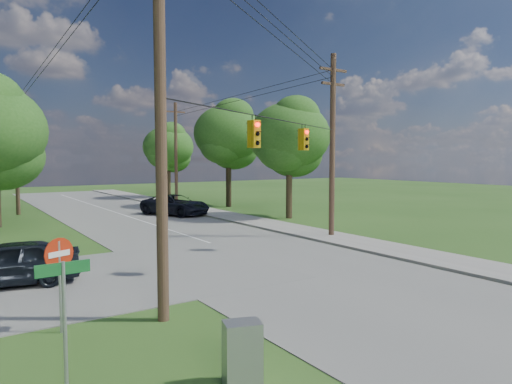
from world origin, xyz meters
TOP-DOWN VIEW (x-y plane):
  - ground at (0.00, 0.00)m, footprint 140.00×140.00m
  - main_road at (2.00, 5.00)m, footprint 10.00×100.00m
  - sidewalk_east at (8.70, 5.00)m, footprint 2.60×100.00m
  - pole_sw at (-4.60, 0.40)m, footprint 2.00×0.32m
  - pole_ne at (8.90, 8.00)m, footprint 2.00×0.32m
  - pole_north_e at (8.90, 30.00)m, footprint 2.00×0.32m
  - pole_north_w at (-5.00, 30.00)m, footprint 2.00×0.32m
  - power_lines at (1.50, 11.54)m, footprint 13.93×29.62m
  - traffic_signals at (2.55, 4.43)m, footprint 4.91×3.27m
  - tree_e_near at (12.00, 16.00)m, footprint 6.20×6.20m
  - tree_e_mid at (12.50, 26.00)m, footprint 6.60×6.60m
  - tree_e_far at (11.50, 38.00)m, footprint 5.80×5.80m
  - car_cross_dark at (-7.84, 6.64)m, footprint 5.01×2.66m
  - car_main_north at (5.50, 22.52)m, footprint 4.85×6.45m
  - control_cabinet at (-4.74, -4.00)m, footprint 0.85×0.72m
  - do_not_enter_sign at (-7.18, 1.00)m, footprint 0.78×0.37m
  - street_name_sign at (-7.95, -3.64)m, footprint 0.86×0.07m

SIDE VIEW (x-z plane):
  - ground at x=0.00m, z-range 0.00..0.00m
  - main_road at x=2.00m, z-range 0.00..0.03m
  - sidewalk_east at x=8.70m, z-range 0.00..0.12m
  - control_cabinet at x=-4.74m, z-range 0.00..1.31m
  - car_main_north at x=5.50m, z-range 0.03..1.66m
  - car_cross_dark at x=-7.84m, z-range 0.03..1.66m
  - street_name_sign at x=-7.95m, z-range 0.37..3.23m
  - do_not_enter_sign at x=-7.18m, z-range 0.56..3.07m
  - pole_north_e at x=8.90m, z-range 0.13..10.13m
  - pole_north_w at x=-5.00m, z-range 0.13..10.13m
  - pole_ne at x=8.90m, z-range 0.22..10.72m
  - traffic_signals at x=2.55m, z-range 4.97..6.02m
  - tree_e_far at x=11.50m, z-range 1.76..10.08m
  - pole_sw at x=-4.60m, z-range 0.23..12.23m
  - tree_e_near at x=12.00m, z-range 1.85..10.66m
  - tree_e_mid at x=12.50m, z-range 2.09..11.73m
  - power_lines at x=1.50m, z-range 6.69..11.62m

